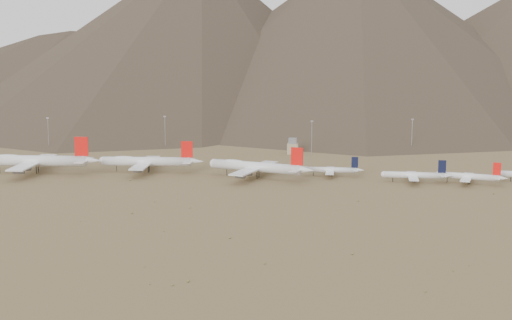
# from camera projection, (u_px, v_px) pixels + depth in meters

# --- Properties ---
(ground) EXTENTS (3000.00, 3000.00, 0.00)m
(ground) POSITION_uv_depth(u_px,v_px,m) (228.00, 184.00, 422.56)
(ground) COLOR olive
(ground) RESTS_ON ground
(mountain_ridge) EXTENTS (4400.00, 1000.00, 300.00)m
(mountain_ridge) POSITION_uv_depth(u_px,v_px,m) (308.00, 4.00, 1278.52)
(mountain_ridge) COLOR #48372B
(mountain_ridge) RESTS_ON ground
(widebody_west) EXTENTS (80.47, 61.94, 23.89)m
(widebody_west) POSITION_uv_depth(u_px,v_px,m) (35.00, 161.00, 457.17)
(widebody_west) COLOR white
(widebody_west) RESTS_ON ground
(widebody_centre) EXTENTS (68.89, 52.99, 20.45)m
(widebody_centre) POSITION_uv_depth(u_px,v_px,m) (147.00, 161.00, 461.36)
(widebody_centre) COLOR white
(widebody_centre) RESTS_ON ground
(widebody_east) EXTENTS (68.14, 54.11, 20.92)m
(widebody_east) POSITION_uv_depth(u_px,v_px,m) (257.00, 167.00, 440.78)
(widebody_east) COLOR white
(widebody_east) RESTS_ON ground
(narrowbody_a) EXTENTS (38.37, 27.36, 12.66)m
(narrowbody_a) POSITION_uv_depth(u_px,v_px,m) (333.00, 170.00, 447.27)
(narrowbody_a) COLOR white
(narrowbody_a) RESTS_ON ground
(narrowbody_b) EXTENTS (42.65, 30.53, 14.07)m
(narrowbody_b) POSITION_uv_depth(u_px,v_px,m) (416.00, 175.00, 427.37)
(narrowbody_b) COLOR white
(narrowbody_b) RESTS_ON ground
(narrowbody_c) EXTENTS (40.97, 30.21, 13.79)m
(narrowbody_c) POSITION_uv_depth(u_px,v_px,m) (470.00, 177.00, 423.58)
(narrowbody_c) COLOR white
(narrowbody_c) RESTS_ON ground
(control_tower) EXTENTS (8.00, 8.00, 12.00)m
(control_tower) POSITION_uv_depth(u_px,v_px,m) (293.00, 147.00, 535.47)
(control_tower) COLOR tan
(control_tower) RESTS_ON ground
(mast_far_west) EXTENTS (2.00, 0.60, 25.70)m
(mast_far_west) POSITION_uv_depth(u_px,v_px,m) (48.00, 132.00, 551.75)
(mast_far_west) COLOR gray
(mast_far_west) RESTS_ON ground
(mast_west) EXTENTS (2.00, 0.60, 25.70)m
(mast_west) POSITION_uv_depth(u_px,v_px,m) (165.00, 130.00, 562.95)
(mast_west) COLOR gray
(mast_west) RESTS_ON ground
(mast_centre) EXTENTS (2.00, 0.60, 25.70)m
(mast_centre) POSITION_uv_depth(u_px,v_px,m) (312.00, 136.00, 530.32)
(mast_centre) COLOR gray
(mast_centre) RESTS_ON ground
(mast_east) EXTENTS (2.00, 0.60, 25.70)m
(mast_east) POSITION_uv_depth(u_px,v_px,m) (412.00, 134.00, 543.07)
(mast_east) COLOR gray
(mast_east) RESTS_ON ground
(desert_scrub) EXTENTS (432.92, 182.80, 0.85)m
(desert_scrub) POSITION_uv_depth(u_px,v_px,m) (231.00, 230.00, 319.66)
(desert_scrub) COLOR olive
(desert_scrub) RESTS_ON ground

